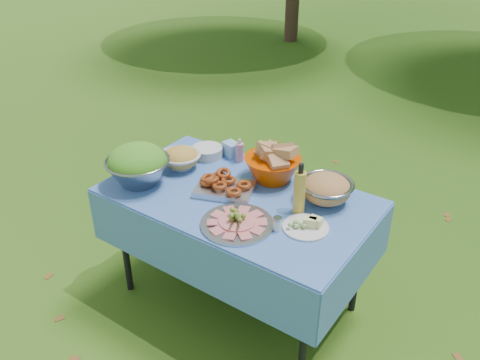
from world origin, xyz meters
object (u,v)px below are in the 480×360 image
at_px(picnic_table, 238,250).
at_px(pasta_bowl_steel, 326,188).
at_px(salad_bowl, 138,165).
at_px(oil_bottle, 300,188).
at_px(plate_stack, 207,152).
at_px(bread_bowl, 273,163).
at_px(charcuterie_platter, 237,218).

xyz_separation_m(picnic_table, pasta_bowl_steel, (0.42, 0.23, 0.46)).
relative_size(salad_bowl, pasta_bowl_steel, 1.26).
distance_m(picnic_table, oil_bottle, 0.63).
bearing_deg(plate_stack, salad_bowl, -103.15).
height_order(plate_stack, bread_bowl, bread_bowl).
xyz_separation_m(plate_stack, charcuterie_platter, (0.59, -0.51, 0.01)).
bearing_deg(plate_stack, bread_bowl, -1.72).
distance_m(plate_stack, charcuterie_platter, 0.77).
height_order(plate_stack, charcuterie_platter, charcuterie_platter).
xyz_separation_m(salad_bowl, oil_bottle, (0.89, 0.26, 0.02)).
bearing_deg(picnic_table, charcuterie_platter, -55.79).
relative_size(picnic_table, bread_bowl, 4.45).
height_order(pasta_bowl_steel, oil_bottle, oil_bottle).
bearing_deg(picnic_table, bread_bowl, 76.35).
bearing_deg(charcuterie_platter, salad_bowl, 178.38).
xyz_separation_m(plate_stack, oil_bottle, (0.78, -0.22, 0.11)).
bearing_deg(salad_bowl, oil_bottle, 16.41).
bearing_deg(plate_stack, charcuterie_platter, -40.81).
height_order(pasta_bowl_steel, charcuterie_platter, pasta_bowl_steel).
distance_m(salad_bowl, charcuterie_platter, 0.70).
distance_m(charcuterie_platter, oil_bottle, 0.36).
height_order(picnic_table, oil_bottle, oil_bottle).
bearing_deg(pasta_bowl_steel, oil_bottle, -110.72).
height_order(plate_stack, pasta_bowl_steel, pasta_bowl_steel).
bearing_deg(charcuterie_platter, pasta_bowl_steel, 60.54).
bearing_deg(pasta_bowl_steel, salad_bowl, -155.33).
bearing_deg(bread_bowl, picnic_table, -103.65).
height_order(bread_bowl, oil_bottle, oil_bottle).
distance_m(picnic_table, bread_bowl, 0.56).
distance_m(plate_stack, bread_bowl, 0.49).
bearing_deg(salad_bowl, bread_bowl, 38.06).
relative_size(pasta_bowl_steel, charcuterie_platter, 0.78).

